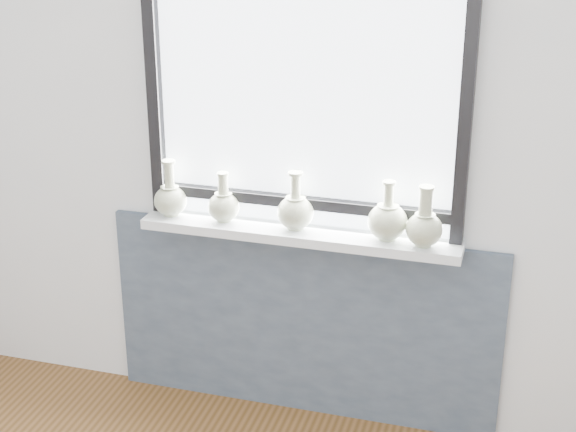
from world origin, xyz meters
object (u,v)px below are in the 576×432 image
(vase_b, at_px, (224,205))
(windowsill, at_px, (299,234))
(vase_c, at_px, (295,210))
(vase_d, at_px, (388,220))
(vase_a, at_px, (170,198))
(vase_e, at_px, (424,226))

(vase_b, bearing_deg, windowsill, -0.43)
(vase_b, height_order, vase_c, vase_c)
(windowsill, xyz_separation_m, vase_c, (-0.02, 0.01, 0.10))
(vase_b, distance_m, vase_d, 0.68)
(vase_a, bearing_deg, windowsill, -0.19)
(vase_d, xyz_separation_m, vase_e, (0.15, -0.03, 0.00))
(vase_c, height_order, vase_d, vase_c)
(vase_d, bearing_deg, vase_a, -179.85)
(vase_c, distance_m, vase_d, 0.38)
(windowsill, xyz_separation_m, vase_e, (0.51, -0.02, 0.10))
(windowsill, height_order, vase_e, vase_e)
(vase_b, bearing_deg, vase_a, -179.85)
(vase_b, xyz_separation_m, vase_e, (0.83, -0.02, 0.01))
(vase_a, height_order, vase_c, same)
(windowsill, xyz_separation_m, vase_b, (-0.32, 0.00, 0.09))
(windowsill, distance_m, vase_e, 0.52)
(vase_b, relative_size, vase_d, 0.88)
(windowsill, bearing_deg, vase_a, 179.81)
(vase_a, distance_m, vase_c, 0.54)
(windowsill, height_order, vase_d, vase_d)
(windowsill, relative_size, vase_e, 5.41)
(vase_e, bearing_deg, vase_d, 170.36)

